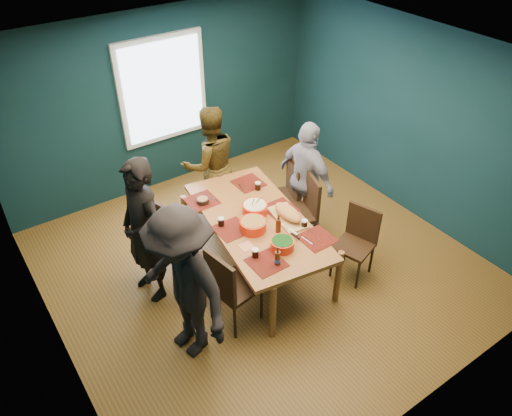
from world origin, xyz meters
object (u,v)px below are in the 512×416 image
Objects in this scene: person_right at (306,179)px; person_near_left at (183,285)px; chair_left_near at (229,284)px; bowl_dumpling at (255,208)px; chair_right_far at (285,191)px; chair_right_mid at (303,206)px; cutting_board at (288,214)px; chair_right_near at (358,237)px; person_back at (210,164)px; chair_left_far at (168,226)px; dining_table at (257,224)px; chair_left_mid at (190,263)px; person_far_left at (144,232)px; bowl_herbs at (282,244)px; bowl_salad at (253,225)px.

person_right is 2.50m from person_near_left.
chair_left_near is 3.35× the size of bowl_dumpling.
chair_right_far is at bearing 106.11° from person_near_left.
chair_right_mid is 2.22m from person_near_left.
chair_right_near is at bearing -28.41° from cutting_board.
chair_left_far is at bearing 41.19° from person_back.
dining_table is 1.25m from chair_right_near.
chair_right_far reaches higher than chair_left_mid.
chair_right_near is 1.09m from person_right.
person_far_left is at bearing 43.48° from person_back.
person_back is (0.91, 1.90, 0.24)m from chair_left_near.
bowl_herbs is (0.82, -0.65, 0.34)m from chair_left_mid.
chair_left_near is 1.13m from person_far_left.
chair_right_mid is at bearing 13.48° from chair_left_near.
chair_left_near reaches higher than chair_right_near.
bowl_herbs is (-1.11, -0.93, 0.06)m from person_right.
person_near_left is at bearing 107.14° from person_right.
chair_right_near is (1.90, -0.78, 0.02)m from chair_left_mid.
chair_left_far reaches higher than dining_table.
chair_left_mid is 1.28m from cutting_board.
person_back reaches higher than chair_right_near.
chair_right_near is 3.01× the size of bowl_salad.
person_back reaches higher than cutting_board.
chair_left_mid is 1.97m from person_right.
chair_right_mid is (0.81, 0.09, -0.13)m from dining_table.
person_right reaches higher than bowl_dumpling.
chair_right_far is 1.51m from bowl_herbs.
bowl_salad is (0.74, -0.20, 0.35)m from chair_left_mid.
chair_right_near is 3.02× the size of bowl_dumpling.
bowl_dumpling is at bearing 11.33° from chair_left_mid.
chair_right_far is 1.28m from chair_right_near.
person_back is (1.05, 1.29, 0.32)m from chair_left_mid.
chair_left_near reaches higher than chair_right_mid.
person_far_left is at bearing 153.25° from bowl_salad.
person_back is 2.41× the size of cutting_board.
chair_right_near is (0.14, -1.27, -0.02)m from chair_right_far.
cutting_board is (0.26, -0.31, 0.00)m from bowl_dumpling.
chair_left_mid is 0.50× the size of person_near_left.
bowl_salad is at bearing -6.97° from chair_left_mid.
dining_table is 2.18× the size of chair_left_near.
bowl_dumpling is (0.86, -0.65, 0.31)m from chair_left_far.
person_back is at bearing 93.86° from chair_right_near.
chair_left_near is 1.96m from chair_right_far.
person_far_left is (-2.12, -0.13, 0.35)m from chair_right_far.
chair_left_mid is 0.56× the size of person_right.
dining_table is 1.12m from chair_left_far.
person_right is at bearing 17.12° from chair_left_near.
person_far_left is 1.34m from bowl_dumpling.
dining_table is 1.36m from person_back.
bowl_dumpling is 0.41m from cutting_board.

